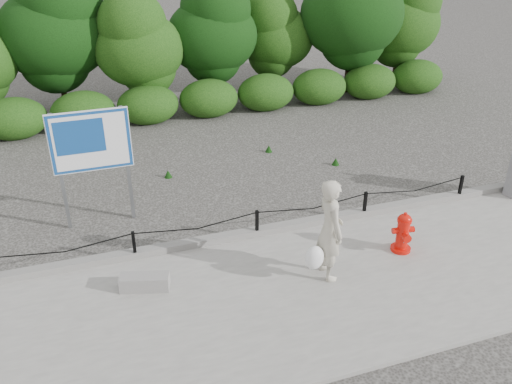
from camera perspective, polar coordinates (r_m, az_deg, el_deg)
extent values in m
plane|color=#2D2B28|center=(11.34, 0.10, -4.96)|extent=(90.00, 90.00, 0.00)
cube|color=gray|center=(9.80, 3.98, -10.74)|extent=(14.00, 4.00, 0.08)
cube|color=slate|center=(11.30, 0.02, -4.19)|extent=(14.00, 0.22, 0.14)
cube|color=black|center=(10.71, -12.71, -5.47)|extent=(0.06, 0.06, 0.60)
cube|color=black|center=(11.14, 0.10, -3.32)|extent=(0.06, 0.06, 0.60)
cube|color=black|center=(12.08, 11.39, -1.27)|extent=(0.06, 0.06, 0.60)
cube|color=black|center=(13.42, 20.73, 0.47)|extent=(0.06, 0.06, 0.60)
cylinder|color=black|center=(10.60, -19.54, -5.49)|extent=(2.50, 0.02, 0.02)
cylinder|color=black|center=(10.74, -6.23, -3.40)|extent=(2.50, 0.02, 0.02)
cylinder|color=black|center=(11.44, 6.03, -1.31)|extent=(2.50, 0.02, 0.02)
cylinder|color=black|center=(12.61, 16.44, 0.53)|extent=(2.50, 0.02, 0.02)
cylinder|color=black|center=(19.08, -19.79, 11.11)|extent=(0.18, 0.18, 2.37)
ellipsoid|color=#154610|center=(18.72, -20.62, 15.94)|extent=(3.50, 3.03, 3.78)
cylinder|color=black|center=(18.48, -11.81, 10.95)|extent=(0.18, 0.18, 1.93)
ellipsoid|color=#154610|center=(18.15, -12.23, 15.03)|extent=(2.86, 2.48, 3.09)
cylinder|color=black|center=(19.28, -4.50, 12.38)|extent=(0.18, 0.18, 2.10)
ellipsoid|color=#154610|center=(18.95, -4.67, 16.67)|extent=(3.10, 2.68, 3.36)
cylinder|color=black|center=(20.42, 2.18, 12.90)|extent=(0.18, 0.18, 1.81)
ellipsoid|color=#154610|center=(20.14, 2.25, 16.40)|extent=(2.68, 2.32, 2.90)
cylinder|color=black|center=(20.65, 9.71, 13.76)|extent=(0.18, 0.18, 2.55)
ellipsoid|color=#154610|center=(20.30, 10.13, 18.65)|extent=(3.77, 3.26, 4.08)
cylinder|color=black|center=(22.19, 14.58, 13.59)|extent=(0.18, 0.18, 2.06)
ellipsoid|color=#154610|center=(21.91, 15.04, 17.23)|extent=(3.04, 2.63, 3.29)
cylinder|color=red|center=(11.21, 14.96, -5.76)|extent=(0.46, 0.46, 0.07)
cylinder|color=red|center=(11.04, 15.17, -4.32)|extent=(0.28, 0.28, 0.60)
cylinder|color=red|center=(10.87, 15.37, -2.89)|extent=(0.33, 0.33, 0.06)
ellipsoid|color=red|center=(10.86, 15.39, -2.74)|extent=(0.29, 0.29, 0.19)
cylinder|color=red|center=(10.81, 15.46, -2.26)|extent=(0.08, 0.08, 0.06)
cylinder|color=red|center=(10.92, 14.43, -3.97)|extent=(0.13, 0.14, 0.12)
cylinder|color=red|center=(11.05, 16.02, -3.79)|extent=(0.13, 0.14, 0.12)
cylinder|color=red|center=(10.88, 15.55, -4.66)|extent=(0.19, 0.16, 0.17)
cylinder|color=slate|center=(10.95, 15.39, -4.97)|extent=(0.01, 0.06, 0.13)
imported|color=beige|center=(9.73, 7.80, -3.94)|extent=(0.49, 0.73, 1.95)
ellipsoid|color=white|center=(9.72, 6.16, -6.88)|extent=(0.35, 0.27, 0.47)
cube|color=gray|center=(9.97, -11.64, -9.28)|extent=(0.92, 0.53, 0.28)
cube|color=slate|center=(11.81, -19.88, 1.84)|extent=(0.08, 0.08, 2.59)
cube|color=slate|center=(11.83, -13.37, 2.84)|extent=(0.08, 0.08, 2.59)
cube|color=white|center=(11.50, -17.04, 5.14)|extent=(1.62, 0.06, 1.29)
cube|color=navy|center=(11.47, -17.03, 5.09)|extent=(1.58, 0.01, 1.25)
cube|color=navy|center=(11.42, -18.08, 5.52)|extent=(0.97, 0.01, 0.71)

